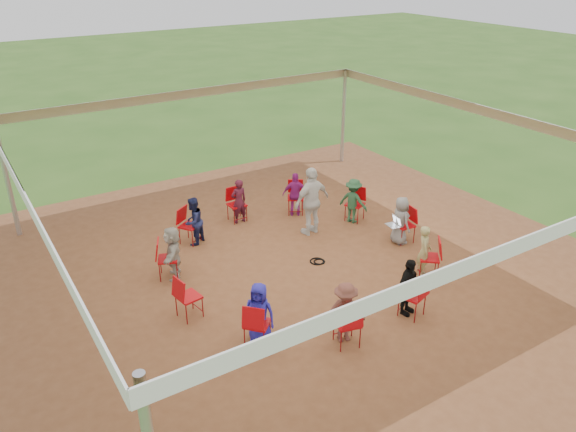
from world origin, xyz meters
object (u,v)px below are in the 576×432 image
chair_8 (347,323)px  laptop (395,223)px  person_seated_0 (401,220)px  cable_coil (318,261)px  chair_10 (429,258)px  person_seated_1 (353,201)px  person_seated_7 (345,313)px  chair_5 (168,259)px  chair_2 (296,198)px  person_seated_3 (239,201)px  chair_3 (237,205)px  chair_1 (355,204)px  person_seated_2 (296,194)px  person_seated_6 (259,313)px  person_seated_4 (193,221)px  chair_0 (404,225)px  chair_9 (413,296)px  person_seated_8 (408,287)px  person_seated_9 (424,251)px  chair_6 (189,297)px  chair_7 (257,324)px  standing_person (312,201)px

chair_8 → laptop: (3.27, 2.40, 0.12)m
person_seated_0 → cable_coil: person_seated_0 is taller
chair_10 → laptop: bearing=26.4°
person_seated_1 → person_seated_7: 4.92m
chair_5 → cable_coil: chair_5 is taller
chair_2 → person_seated_3: bearing=20.6°
chair_3 → person_seated_1: size_ratio=0.76×
chair_1 → person_seated_2: size_ratio=0.76×
chair_8 → person_seated_6: 1.57m
chair_10 → person_seated_4: person_seated_4 is taller
chair_1 → person_seated_2: 1.57m
person_seated_6 → chair_0: bearing=64.9°
chair_9 → person_seated_7: (-1.56, 0.09, 0.15)m
person_seated_4 → person_seated_8: 5.35m
chair_9 → cable_coil: size_ratio=2.29×
chair_9 → laptop: 2.91m
person_seated_9 → laptop: (0.45, 1.42, -0.03)m
person_seated_4 → person_seated_6: 4.08m
chair_0 → person_seated_4: 5.03m
chair_9 → person_seated_7: size_ratio=0.76×
chair_0 → chair_8: bearing=130.9°
chair_6 → person_seated_7: person_seated_7 is taller
chair_10 → person_seated_2: person_seated_2 is taller
person_seated_4 → laptop: person_seated_4 is taller
chair_8 → person_seated_2: bearing=82.0°
person_seated_1 → person_seated_3: 2.92m
chair_9 → cable_coil: 2.69m
person_seated_6 → laptop: 4.77m
chair_2 → person_seated_2: bearing=90.0°
chair_6 → person_seated_1: person_seated_1 is taller
chair_7 → person_seated_0: (4.78, 1.55, 0.15)m
chair_0 → chair_10: (-0.63, -1.46, 0.00)m
chair_7 → chair_0: bearing=65.5°
chair_9 → standing_person: (0.34, 3.91, 0.42)m
chair_7 → person_seated_2: 5.47m
chair_7 → chair_10: 4.27m
chair_10 → person_seated_1: (0.27, 2.98, 0.15)m
chair_6 → chair_9: 4.27m
chair_3 → person_seated_8: size_ratio=0.76×
chair_2 → person_seated_3: (-1.53, 0.30, 0.15)m
chair_7 → cable_coil: bearing=83.1°
chair_3 → laptop: chair_3 is taller
chair_7 → person_seated_0: size_ratio=0.76×
chair_7 → person_seated_6: bearing=90.0°
person_seated_2 → standing_person: 1.15m
standing_person → laptop: bearing=125.1°
chair_1 → cable_coil: bearing=96.4°
person_seated_2 → person_seated_6: 5.35m
chair_0 → person_seated_9: 1.57m
standing_person → cable_coil: (-0.69, -1.28, -0.85)m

